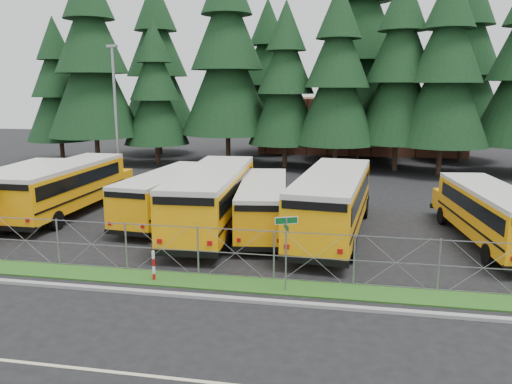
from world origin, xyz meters
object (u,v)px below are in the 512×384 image
bus_3 (170,196)px  bus_6 (333,204)px  bus_east (489,216)px  street_sign (286,238)px  striped_bollard (154,266)px  light_standard (116,112)px  bus_4 (214,200)px  bus_5 (264,206)px  bus_0 (18,194)px  bus_1 (69,189)px

bus_3 → bus_6: (9.07, -1.59, 0.27)m
bus_east → street_sign: bearing=-146.4°
striped_bollard → light_standard: bearing=119.1°
bus_6 → light_standard: (-15.80, 9.45, 3.90)m
bus_4 → bus_east: size_ratio=1.18×
bus_5 → street_sign: 7.99m
striped_bollard → bus_east: bearing=27.6°
bus_5 → bus_east: bus_east is taller
bus_east → street_sign: 11.35m
bus_6 → light_standard: bearing=155.1°
bus_0 → bus_5: bearing=-3.8°
bus_3 → street_sign: bearing=-43.9°
street_sign → bus_6: bearing=79.0°
bus_4 → bus_1: bearing=166.2°
bus_6 → light_standard: light_standard is taller
bus_3 → bus_4: size_ratio=0.83×
bus_0 → bus_1: 2.68m
bus_1 → striped_bollard: bus_1 is taller
bus_1 → street_sign: bus_1 is taller
bus_0 → bus_6: bus_6 is taller
bus_1 → bus_4: 9.32m
bus_3 → bus_east: size_ratio=0.98×
bus_5 → striped_bollard: 8.14m
bus_1 → bus_6: 15.32m
bus_6 → street_sign: size_ratio=4.36×
bus_3 → bus_6: size_ratio=0.83×
bus_4 → street_sign: bearing=-60.5°
bus_0 → light_standard: bearing=75.7°
bus_east → street_sign: size_ratio=3.70×
light_standard → street_sign: bearing=-49.5°
bus_east → striped_bollard: 15.52m
bus_3 → striped_bollard: bus_3 is taller
bus_0 → bus_east: bus_0 is taller
bus_6 → striped_bollard: bus_6 is taller
bus_0 → bus_5: size_ratio=1.09×
bus_0 → light_standard: 10.22m
bus_4 → light_standard: 14.15m
bus_6 → light_standard: size_ratio=1.21×
bus_0 → bus_6: size_ratio=0.88×
bus_5 → bus_east: bearing=-8.9°
bus_4 → bus_6: bus_6 is taller
bus_1 → light_standard: size_ratio=1.12×
bus_4 → striped_bollard: (-0.45, -7.18, -1.00)m
bus_5 → striped_bollard: bus_5 is taller
bus_3 → striped_bollard: 9.22m
bus_0 → light_standard: light_standard is taller
street_sign → bus_1: bearing=146.6°
bus_1 → bus_0: bearing=-145.2°
bus_east → light_standard: bearing=151.0°
bus_5 → light_standard: 15.87m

